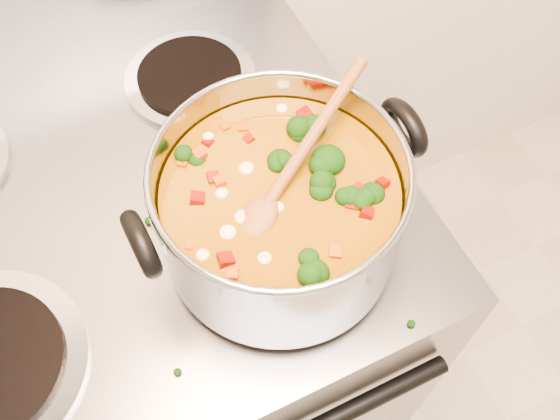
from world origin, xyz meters
The scene contains 4 objects.
electric_range centered at (0.05, 1.16, 0.47)m, with size 0.78×0.70×1.08m.
stockpot centered at (0.23, 1.00, 1.01)m, with size 0.34×0.28×0.17m.
wooden_spoon centered at (0.24, 1.01, 1.06)m, with size 0.23×0.15×0.07m.
cooktop_crumbs centered at (0.16, 0.92, 0.92)m, with size 0.13×0.34×0.01m.
Camera 1 is at (0.07, 0.67, 1.61)m, focal length 40.00 mm.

